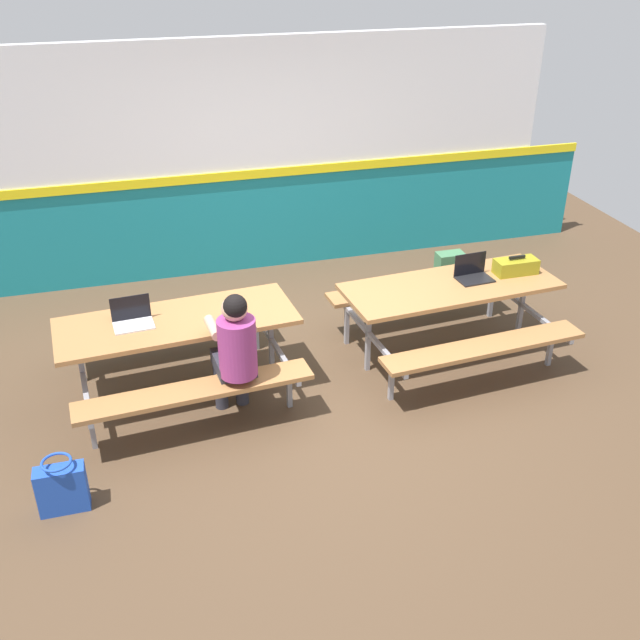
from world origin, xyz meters
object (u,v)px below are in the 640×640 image
object	(u,v)px
laptop_silver	(133,319)
toolbox_grey	(516,266)
tote_bag_bright	(62,488)
picnic_table_left	(178,336)
picnic_table_right	(449,300)
laptop_dark	(473,274)
student_nearer	(235,347)
backpack_dark	(449,271)

from	to	relation	value
laptop_silver	toolbox_grey	distance (m)	3.50
toolbox_grey	tote_bag_bright	bearing A→B (deg)	-162.93
picnic_table_left	picnic_table_right	size ratio (longest dim) A/B	1.00
picnic_table_left	laptop_silver	world-z (taller)	laptop_silver
picnic_table_right	tote_bag_bright	size ratio (longest dim) A/B	4.71
toolbox_grey	tote_bag_bright	xyz separation A→B (m)	(-4.12, -1.26, -0.62)
toolbox_grey	tote_bag_bright	size ratio (longest dim) A/B	0.93
picnic_table_left	laptop_dark	size ratio (longest dim) A/B	6.02
picnic_table_left	laptop_dark	world-z (taller)	laptop_dark
student_nearer	backpack_dark	size ratio (longest dim) A/B	2.74
student_nearer	toolbox_grey	xyz separation A→B (m)	(2.75, 0.57, 0.10)
tote_bag_bright	picnic_table_right	bearing A→B (deg)	19.39
picnic_table_right	student_nearer	xyz separation A→B (m)	(-2.08, -0.52, 0.13)
picnic_table_left	picnic_table_right	world-z (taller)	same
laptop_silver	tote_bag_bright	size ratio (longest dim) A/B	0.78
laptop_silver	toolbox_grey	xyz separation A→B (m)	(3.50, 0.03, 0.02)
toolbox_grey	backpack_dark	size ratio (longest dim) A/B	0.91
student_nearer	tote_bag_bright	xyz separation A→B (m)	(-1.37, -0.69, -0.51)
picnic_table_left	student_nearer	size ratio (longest dim) A/B	1.68
laptop_silver	laptop_dark	world-z (taller)	same
laptop_dark	toolbox_grey	bearing A→B (deg)	-0.52
student_nearer	tote_bag_bright	bearing A→B (deg)	-153.09
picnic_table_right	laptop_dark	distance (m)	0.33
student_nearer	picnic_table_left	bearing A→B (deg)	126.92
picnic_table_left	backpack_dark	world-z (taller)	picnic_table_left
laptop_silver	backpack_dark	world-z (taller)	laptop_silver
backpack_dark	toolbox_grey	bearing A→B (deg)	-87.01
student_nearer	tote_bag_bright	world-z (taller)	student_nearer
student_nearer	toolbox_grey	distance (m)	2.81
picnic_table_right	laptop_silver	world-z (taller)	laptop_silver
laptop_silver	backpack_dark	xyz separation A→B (m)	(3.43, 1.26, -0.57)
laptop_dark	student_nearer	bearing A→B (deg)	-166.09
picnic_table_left	laptop_silver	size ratio (longest dim) A/B	6.02
backpack_dark	student_nearer	bearing A→B (deg)	-146.18
picnic_table_left	tote_bag_bright	size ratio (longest dim) A/B	4.71
student_nearer	backpack_dark	bearing A→B (deg)	33.82
picnic_table_left	picnic_table_right	bearing A→B (deg)	-0.22
toolbox_grey	backpack_dark	xyz separation A→B (m)	(-0.06, 1.23, -0.60)
laptop_dark	toolbox_grey	distance (m)	0.43
toolbox_grey	tote_bag_bright	distance (m)	4.35
backpack_dark	picnic_table_left	bearing A→B (deg)	-157.58
tote_bag_bright	picnic_table_left	bearing A→B (deg)	51.52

